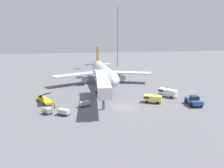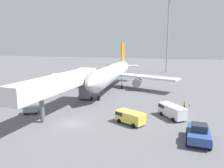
# 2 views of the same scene
# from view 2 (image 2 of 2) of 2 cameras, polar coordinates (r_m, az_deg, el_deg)

# --- Properties ---
(ground_plane) EXTENTS (300.00, 300.00, 0.00)m
(ground_plane) POSITION_cam_2_polar(r_m,az_deg,el_deg) (34.99, -10.55, -10.28)
(ground_plane) COLOR slate
(airplane_at_gate) EXTENTS (36.20, 37.64, 12.51)m
(airplane_at_gate) POSITION_cam_2_polar(r_m,az_deg,el_deg) (58.68, 0.09, 2.96)
(airplane_at_gate) COLOR silver
(airplane_at_gate) RESTS_ON ground
(jet_bridge) EXTENTS (5.08, 23.50, 7.00)m
(jet_bridge) POSITION_cam_2_polar(r_m,az_deg,el_deg) (40.42, -12.63, 0.28)
(jet_bridge) COLOR silver
(jet_bridge) RESTS_ON ground
(pushback_tug) EXTENTS (3.22, 5.40, 2.50)m
(pushback_tug) POSITION_cam_2_polar(r_m,az_deg,el_deg) (30.13, 22.00, -12.07)
(pushback_tug) COLOR #2D4C8E
(pushback_tug) RESTS_ON ground
(belt_loader_truck) EXTENTS (4.92, 7.53, 3.43)m
(belt_loader_truck) POSITION_cam_2_polar(r_m,az_deg,el_deg) (51.62, -26.46, -3.44)
(belt_loader_truck) COLOR yellow
(belt_loader_truck) RESTS_ON ground
(service_van_far_center) EXTENTS (5.05, 3.98, 1.92)m
(service_van_far_center) POSITION_cam_2_polar(r_m,az_deg,el_deg) (34.24, 4.73, -8.64)
(service_van_far_center) COLOR #E5DB4C
(service_van_far_center) RESTS_ON ground
(service_van_outer_right) EXTENTS (4.88, 5.44, 2.16)m
(service_van_outer_right) POSITION_cam_2_polar(r_m,az_deg,el_deg) (38.07, 15.55, -6.78)
(service_van_outer_right) COLOR white
(service_van_outer_right) RESTS_ON ground
(baggage_cart_near_center) EXTENTS (2.84, 2.15, 1.35)m
(baggage_cart_near_center) POSITION_cam_2_polar(r_m,az_deg,el_deg) (41.34, -20.74, -6.38)
(baggage_cart_near_center) COLOR #38383D
(baggage_cart_near_center) RESTS_ON ground
(ground_crew_worker_midground) EXTENTS (0.42, 0.42, 1.64)m
(ground_crew_worker_midground) POSITION_cam_2_polar(r_m,az_deg,el_deg) (43.77, 18.71, -5.16)
(ground_crew_worker_midground) COLOR #1E2333
(ground_crew_worker_midground) RESTS_ON ground
(safety_cone_alpha) EXTENTS (0.32, 0.32, 0.49)m
(safety_cone_alpha) POSITION_cam_2_polar(r_m,az_deg,el_deg) (46.20, 19.91, -5.21)
(safety_cone_alpha) COLOR black
(safety_cone_alpha) RESTS_ON ground
(safety_cone_bravo) EXTENTS (0.50, 0.50, 0.77)m
(safety_cone_bravo) POSITION_cam_2_polar(r_m,az_deg,el_deg) (57.78, -20.15, -1.94)
(safety_cone_bravo) COLOR black
(safety_cone_bravo) RESTS_ON ground
(apron_light_mast) EXTENTS (2.40, 2.40, 30.97)m
(apron_light_mast) POSITION_cam_2_polar(r_m,az_deg,el_deg) (95.63, 14.71, 15.52)
(apron_light_mast) COLOR #93969B
(apron_light_mast) RESTS_ON ground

